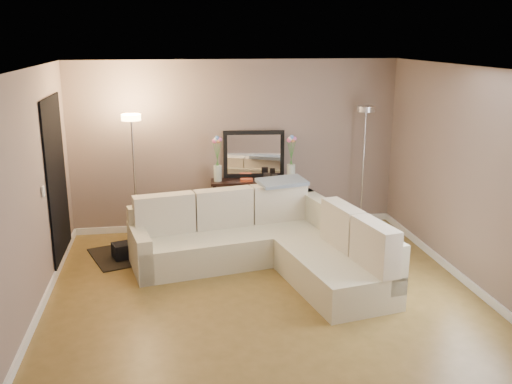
{
  "coord_description": "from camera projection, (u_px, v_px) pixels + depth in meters",
  "views": [
    {
      "loc": [
        -1.04,
        -5.79,
        2.94
      ],
      "look_at": [
        0.0,
        0.8,
        1.1
      ],
      "focal_mm": 40.0,
      "sensor_mm": 36.0,
      "label": 1
    }
  ],
  "objects": [
    {
      "name": "floor_lamp_unlit",
      "position": [
        364.0,
        143.0,
        8.68
      ],
      "size": [
        0.31,
        0.31,
        1.92
      ],
      "color": "silver",
      "rests_on": "floor"
    },
    {
      "name": "leaning_mirror",
      "position": [
        254.0,
        154.0,
        8.72
      ],
      "size": [
        0.93,
        0.13,
        0.73
      ],
      "color": "black",
      "rests_on": "console_table"
    },
    {
      "name": "switch_plate",
      "position": [
        43.0,
        191.0,
        6.57
      ],
      "size": [
        0.02,
        0.08,
        0.12
      ],
      "primitive_type": "cube",
      "color": "white",
      "rests_on": "ground"
    },
    {
      "name": "console_table",
      "position": [
        249.0,
        203.0,
        8.74
      ],
      "size": [
        1.34,
        0.47,
        0.81
      ],
      "color": "black",
      "rests_on": "floor"
    },
    {
      "name": "baseboard_back",
      "position": [
        237.0,
        224.0,
        9.04
      ],
      "size": [
        5.0,
        0.03,
        0.1
      ],
      "primitive_type": "cube",
      "color": "white",
      "rests_on": "ground"
    },
    {
      "name": "baseboard_left",
      "position": [
        37.0,
        316.0,
        6.06
      ],
      "size": [
        0.03,
        5.5,
        0.1
      ],
      "primitive_type": "cube",
      "color": "white",
      "rests_on": "ground"
    },
    {
      "name": "flower_vase_right",
      "position": [
        291.0,
        161.0,
        8.61
      ],
      "size": [
        0.16,
        0.13,
        0.69
      ],
      "color": "silver",
      "rests_on": "console_table"
    },
    {
      "name": "sectional_sofa",
      "position": [
        267.0,
        242.0,
        7.39
      ],
      "size": [
        3.1,
        2.67,
        0.94
      ],
      "color": "beige",
      "rests_on": "floor"
    },
    {
      "name": "doorway",
      "position": [
        57.0,
        182.0,
        7.4
      ],
      "size": [
        0.02,
        1.2,
        2.2
      ],
      "primitive_type": "cube",
      "color": "black",
      "rests_on": "ground"
    },
    {
      "name": "floor_lamp_lit",
      "position": [
        133.0,
        154.0,
        7.96
      ],
      "size": [
        0.34,
        0.34,
        1.89
      ],
      "color": "silver",
      "rests_on": "floor"
    },
    {
      "name": "baseboard_right",
      "position": [
        471.0,
        285.0,
        6.81
      ],
      "size": [
        0.03,
        5.5,
        0.1
      ],
      "primitive_type": "cube",
      "color": "white",
      "rests_on": "ground"
    },
    {
      "name": "flower_vase_left",
      "position": [
        217.0,
        162.0,
        8.54
      ],
      "size": [
        0.16,
        0.13,
        0.69
      ],
      "color": "silver",
      "rests_on": "console_table"
    },
    {
      "name": "wall_back",
      "position": [
        236.0,
        146.0,
        8.73
      ],
      "size": [
        5.0,
        0.02,
        2.6
      ],
      "primitive_type": "cube",
      "color": "gray",
      "rests_on": "ground"
    },
    {
      "name": "table_decor",
      "position": [
        254.0,
        179.0,
        8.61
      ],
      "size": [
        0.56,
        0.14,
        0.13
      ],
      "color": "#D04824",
      "rests_on": "console_table"
    },
    {
      "name": "charcoal_rug",
      "position": [
        139.0,
        252.0,
        7.96
      ],
      "size": [
        1.47,
        1.29,
        0.02
      ],
      "primitive_type": "cube",
      "rotation": [
        0.0,
        0.0,
        0.34
      ],
      "color": "black",
      "rests_on": "floor"
    },
    {
      "name": "wall_right",
      "position": [
        484.0,
        184.0,
        6.48
      ],
      "size": [
        0.02,
        5.5,
        2.6
      ],
      "primitive_type": "cube",
      "color": "gray",
      "rests_on": "ground"
    },
    {
      "name": "wall_front",
      "position": [
        347.0,
        313.0,
        3.48
      ],
      "size": [
        5.0,
        0.02,
        2.6
      ],
      "primitive_type": "cube",
      "color": "gray",
      "rests_on": "ground"
    },
    {
      "name": "floor",
      "position": [
        267.0,
        304.0,
        6.45
      ],
      "size": [
        5.0,
        5.5,
        0.01
      ],
      "primitive_type": "cube",
      "color": "olive",
      "rests_on": "ground"
    },
    {
      "name": "throw_blanket",
      "position": [
        282.0,
        182.0,
        7.98
      ],
      "size": [
        0.75,
        0.54,
        0.09
      ],
      "primitive_type": "cube",
      "rotation": [
        0.1,
        0.0,
        0.25
      ],
      "color": "gray",
      "rests_on": "sectional_sofa"
    },
    {
      "name": "black_bag",
      "position": [
        126.0,
        251.0,
        7.76
      ],
      "size": [
        0.41,
        0.35,
        0.23
      ],
      "primitive_type": "cube",
      "rotation": [
        0.0,
        0.0,
        0.34
      ],
      "color": "black",
      "rests_on": "charcoal_rug"
    },
    {
      "name": "ceiling",
      "position": [
        268.0,
        69.0,
        5.76
      ],
      "size": [
        5.0,
        5.5,
        0.01
      ],
      "primitive_type": "cube",
      "color": "white",
      "rests_on": "ground"
    },
    {
      "name": "wall_left",
      "position": [
        22.0,
        204.0,
        5.73
      ],
      "size": [
        0.02,
        5.5,
        2.6
      ],
      "primitive_type": "cube",
      "color": "gray",
      "rests_on": "ground"
    }
  ]
}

